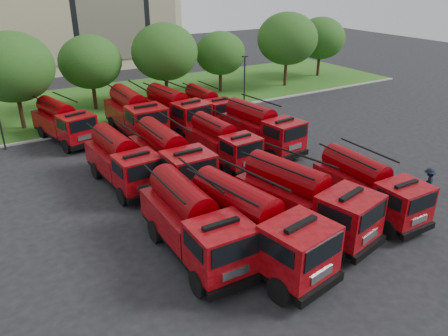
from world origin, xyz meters
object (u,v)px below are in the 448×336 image
object	(u,v)px
firefighter_2	(356,221)
fire_truck_8	(63,122)
fire_truck_2	(304,199)
fire_truck_3	(368,187)
firefighter_3	(425,196)
fire_truck_10	(175,110)
fire_truck_6	(222,142)
firefighter_1	(331,278)
fire_truck_4	(122,160)
fire_truck_7	(261,128)
firefighter_4	(211,224)
fire_truck_9	(135,114)
firefighter_5	(289,144)
fire_truck_11	(207,106)
fire_truck_1	(254,226)
fire_truck_5	(170,158)
fire_truck_0	(194,222)

from	to	relation	value
firefighter_2	fire_truck_8	bearing A→B (deg)	25.32
fire_truck_2	fire_truck_3	world-z (taller)	fire_truck_2
fire_truck_8	firefighter_3	world-z (taller)	fire_truck_8
fire_truck_10	firefighter_3	size ratio (longest dim) A/B	4.33
fire_truck_6	firefighter_3	xyz separation A→B (m)	(8.01, -10.84, -1.54)
fire_truck_6	fire_truck_8	xyz separation A→B (m)	(-8.54, 10.25, 0.06)
firefighter_1	fire_truck_2	bearing A→B (deg)	63.55
fire_truck_4	fire_truck_7	world-z (taller)	fire_truck_7
firefighter_2	firefighter_4	distance (m)	7.98
fire_truck_2	fire_truck_7	bearing A→B (deg)	52.96
fire_truck_10	firefighter_2	size ratio (longest dim) A/B	5.28
fire_truck_2	fire_truck_9	bearing A→B (deg)	84.43
firefighter_5	fire_truck_7	bearing A→B (deg)	7.43
fire_truck_11	firefighter_2	world-z (taller)	fire_truck_11
fire_truck_1	fire_truck_4	xyz separation A→B (m)	(-2.51, 10.94, -0.19)
fire_truck_5	fire_truck_8	xyz separation A→B (m)	(-3.99, 11.44, -0.20)
fire_truck_8	fire_truck_4	bearing A→B (deg)	-95.23
firefighter_2	firefighter_4	bearing A→B (deg)	59.41
fire_truck_3	fire_truck_7	world-z (taller)	fire_truck_7
firefighter_1	fire_truck_6	bearing A→B (deg)	75.12
fire_truck_3	firefighter_3	world-z (taller)	fire_truck_3
firefighter_4	firefighter_5	size ratio (longest dim) A/B	1.07
fire_truck_7	firefighter_1	xyz separation A→B (m)	(-6.37, -14.40, -1.69)
fire_truck_2	fire_truck_5	distance (m)	9.34
fire_truck_1	firefighter_3	bearing A→B (deg)	-10.45
fire_truck_3	fire_truck_2	bearing A→B (deg)	174.87
fire_truck_3	fire_truck_4	xyz separation A→B (m)	(-10.52, 10.55, 0.05)
fire_truck_1	firefighter_5	distance (m)	15.79
fire_truck_3	fire_truck_11	bearing A→B (deg)	89.80
fire_truck_1	firefighter_1	world-z (taller)	fire_truck_1
firefighter_2	fire_truck_4	bearing A→B (deg)	38.53
fire_truck_5	fire_truck_10	size ratio (longest dim) A/B	1.00
firefighter_3	fire_truck_10	bearing A→B (deg)	-104.75
fire_truck_0	fire_truck_4	distance (m)	9.12
fire_truck_0	firefighter_2	distance (m)	9.36
fire_truck_1	firefighter_2	bearing A→B (deg)	-10.49
fire_truck_0	firefighter_2	size ratio (longest dim) A/B	5.13
firefighter_2	firefighter_5	xyz separation A→B (m)	(4.30, 11.17, 0.00)
fire_truck_9	firefighter_2	bearing A→B (deg)	-74.67
fire_truck_0	firefighter_5	world-z (taller)	fire_truck_0
fire_truck_2	firefighter_4	world-z (taller)	fire_truck_2
fire_truck_2	fire_truck_6	xyz separation A→B (m)	(0.95, 9.82, -0.24)
fire_truck_6	firefighter_2	size ratio (longest dim) A/B	4.58
fire_truck_1	firefighter_5	xyz separation A→B (m)	(11.12, 11.06, -1.83)
fire_truck_8	fire_truck_10	distance (m)	9.01
fire_truck_8	firefighter_4	size ratio (longest dim) A/B	3.98
fire_truck_6	fire_truck_11	world-z (taller)	fire_truck_6
fire_truck_2	fire_truck_4	world-z (taller)	fire_truck_2
fire_truck_3	firefighter_4	xyz separation A→B (m)	(-8.17, 3.36, -1.59)
fire_truck_9	fire_truck_2	bearing A→B (deg)	-83.18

